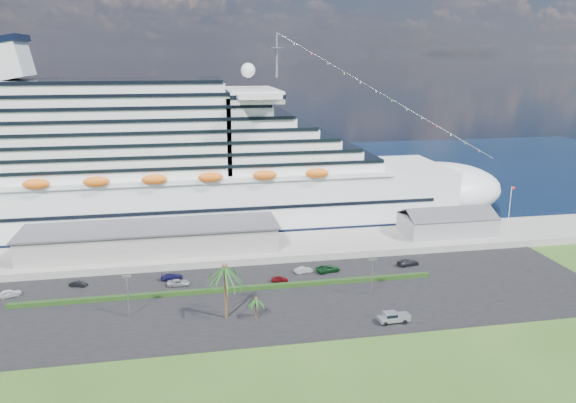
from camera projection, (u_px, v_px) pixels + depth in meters
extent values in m
plane|color=#2C521B|center=(282.00, 323.00, 103.80)|extent=(420.00, 420.00, 0.00)
cube|color=black|center=(273.00, 298.00, 114.24)|extent=(140.00, 38.00, 0.12)
cube|color=gray|center=(254.00, 248.00, 141.59)|extent=(240.00, 20.00, 1.80)
cube|color=black|center=(226.00, 177.00, 227.36)|extent=(420.00, 160.00, 0.02)
cube|color=silver|center=(173.00, 201.00, 159.02)|extent=(160.00, 30.00, 16.00)
ellipsoid|color=silver|center=(437.00, 189.00, 173.35)|extent=(40.00, 30.00, 16.00)
cube|color=black|center=(174.00, 224.00, 160.74)|extent=(164.00, 30.60, 2.40)
cube|color=silver|center=(124.00, 126.00, 151.38)|extent=(128.00, 26.00, 24.80)
cube|color=silver|center=(251.00, 95.00, 155.64)|extent=(14.00, 38.00, 3.20)
cube|color=silver|center=(4.00, 59.00, 141.95)|extent=(11.58, 14.00, 11.58)
cylinder|color=gray|center=(277.00, 55.00, 154.23)|extent=(0.70, 0.70, 12.00)
ellipsoid|color=orange|center=(154.00, 179.00, 140.79)|extent=(90.00, 2.40, 2.60)
ellipsoid|color=orange|center=(159.00, 157.00, 170.83)|extent=(90.00, 2.40, 2.60)
cube|color=black|center=(173.00, 198.00, 158.81)|extent=(144.00, 30.40, 0.90)
cube|color=gray|center=(152.00, 239.00, 136.12)|extent=(60.00, 14.00, 6.00)
cube|color=#4C4C54|center=(151.00, 227.00, 135.34)|extent=(61.00, 15.00, 0.40)
cube|color=gray|center=(447.00, 224.00, 150.07)|extent=(24.00, 12.00, 4.80)
cube|color=#4C4C54|center=(453.00, 214.00, 146.30)|extent=(24.00, 6.31, 2.74)
cube|color=#4C4C54|center=(443.00, 208.00, 152.01)|extent=(24.00, 6.31, 2.74)
cylinder|color=silver|center=(510.00, 208.00, 152.38)|extent=(0.16, 0.16, 12.00)
cube|color=red|center=(513.00, 188.00, 151.05)|extent=(1.00, 0.04, 0.70)
cube|color=black|center=(231.00, 289.00, 117.43)|extent=(88.00, 1.10, 0.90)
cylinder|color=gray|center=(128.00, 297.00, 105.34)|extent=(0.24, 0.24, 8.00)
cube|color=gray|center=(126.00, 276.00, 104.30)|extent=(1.60, 0.35, 0.35)
cylinder|color=gray|center=(372.00, 278.00, 113.94)|extent=(0.24, 0.24, 8.00)
cube|color=gray|center=(373.00, 259.00, 112.90)|extent=(1.60, 0.35, 0.35)
cylinder|color=#47301E|center=(226.00, 292.00, 104.48)|extent=(0.54, 0.54, 10.50)
sphere|color=#47301E|center=(225.00, 266.00, 103.15)|extent=(0.98, 0.98, 0.98)
cylinder|color=#47301E|center=(256.00, 309.00, 104.84)|extent=(0.35, 0.35, 4.20)
sphere|color=#47301E|center=(256.00, 299.00, 104.30)|extent=(0.73, 0.73, 0.73)
imported|color=silver|center=(9.00, 294.00, 114.53)|extent=(5.00, 3.49, 1.58)
imported|color=black|center=(78.00, 284.00, 119.81)|extent=(3.90, 2.29, 1.22)
imported|color=#A1A5AA|center=(178.00, 283.00, 120.27)|extent=(4.94, 2.55, 1.33)
imported|color=#161345|center=(172.00, 276.00, 123.58)|extent=(5.06, 2.80, 1.39)
imported|color=maroon|center=(280.00, 279.00, 122.41)|extent=(3.88, 1.88, 1.28)
imported|color=#A2A4A9|center=(304.00, 270.00, 127.33)|extent=(4.43, 2.37, 1.39)
imported|color=#0E3B19|center=(328.00, 269.00, 127.95)|extent=(5.98, 3.60, 1.55)
imported|color=black|center=(408.00, 262.00, 131.76)|extent=(5.68, 3.14, 1.56)
cylinder|color=black|center=(385.00, 324.00, 102.41)|extent=(0.88, 0.34, 0.87)
cylinder|color=black|center=(381.00, 319.00, 104.37)|extent=(0.88, 0.34, 0.87)
cylinder|color=black|center=(405.00, 322.00, 103.09)|extent=(0.88, 0.34, 0.87)
cylinder|color=black|center=(401.00, 317.00, 105.05)|extent=(0.88, 0.34, 0.87)
cube|color=#AAACB2|center=(394.00, 318.00, 103.67)|extent=(5.94, 2.40, 0.76)
cube|color=#AAACB2|center=(402.00, 316.00, 103.84)|extent=(2.69, 2.22, 0.60)
cube|color=#AAACB2|center=(390.00, 315.00, 103.34)|extent=(2.47, 2.16, 1.03)
cube|color=black|center=(390.00, 314.00, 103.31)|extent=(2.25, 2.20, 0.60)
cube|color=#AAACB2|center=(381.00, 319.00, 103.16)|extent=(1.06, 2.10, 0.38)
cube|color=gray|center=(397.00, 318.00, 104.62)|extent=(4.39, 1.99, 0.11)
cylinder|color=gray|center=(387.00, 319.00, 104.27)|extent=(2.03, 0.28, 0.07)
cylinder|color=black|center=(401.00, 321.00, 103.95)|extent=(0.61, 0.26, 0.59)
cylinder|color=black|center=(397.00, 317.00, 105.53)|extent=(0.61, 0.26, 0.59)
imported|color=white|center=(397.00, 315.00, 104.48)|extent=(5.00, 3.80, 0.97)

